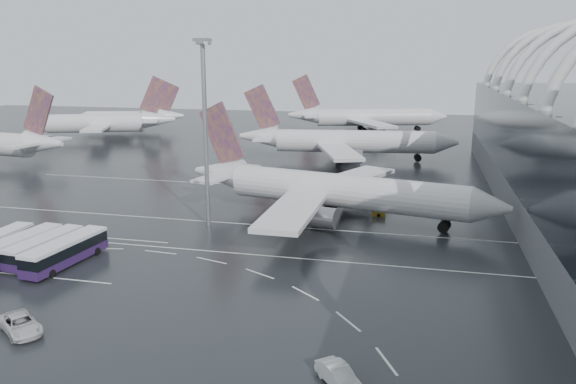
% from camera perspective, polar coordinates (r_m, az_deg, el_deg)
% --- Properties ---
extents(ground, '(420.00, 420.00, 0.00)m').
position_cam_1_polar(ground, '(82.39, -5.77, -5.68)').
color(ground, black).
rests_on(ground, ground).
extents(lane_marking_near, '(120.00, 0.25, 0.01)m').
position_cam_1_polar(lane_marking_near, '(80.61, -6.23, -6.12)').
color(lane_marking_near, silver).
rests_on(lane_marking_near, ground).
extents(lane_marking_mid, '(120.00, 0.25, 0.01)m').
position_cam_1_polar(lane_marking_mid, '(93.24, -3.38, -3.33)').
color(lane_marking_mid, silver).
rests_on(lane_marking_mid, ground).
extents(lane_marking_far, '(120.00, 0.25, 0.01)m').
position_cam_1_polar(lane_marking_far, '(119.43, 0.46, 0.45)').
color(lane_marking_far, silver).
rests_on(lane_marking_far, ground).
extents(bus_bay_line_south, '(28.00, 0.25, 0.01)m').
position_cam_1_polar(bus_bay_line_south, '(80.68, -26.17, -7.47)').
color(bus_bay_line_south, silver).
rests_on(bus_bay_line_south, ground).
extents(bus_bay_line_north, '(28.00, 0.25, 0.01)m').
position_cam_1_polar(bus_bay_line_north, '(92.75, -19.97, -4.24)').
color(bus_bay_line_north, silver).
rests_on(bus_bay_line_north, ground).
extents(airliner_main, '(56.51, 48.78, 19.26)m').
position_cam_1_polar(airliner_main, '(96.10, 4.28, 0.14)').
color(airliner_main, silver).
rests_on(airliner_main, ground).
extents(airliner_gate_b, '(58.22, 51.93, 20.21)m').
position_cam_1_polar(airliner_gate_b, '(150.93, 5.66, 5.09)').
color(airliner_gate_b, silver).
rests_on(airliner_gate_b, ground).
extents(airliner_gate_c, '(58.26, 53.03, 21.18)m').
position_cam_1_polar(airliner_gate_c, '(210.64, 7.87, 7.47)').
color(airliner_gate_c, silver).
rests_on(airliner_gate_c, ground).
extents(jet_remote_mid, '(47.31, 38.52, 21.14)m').
position_cam_1_polar(jet_remote_mid, '(199.96, -18.07, 6.67)').
color(jet_remote_mid, silver).
rests_on(jet_remote_mid, ground).
extents(jet_remote_far, '(41.61, 33.75, 18.24)m').
position_cam_1_polar(jet_remote_far, '(220.79, -15.71, 7.22)').
color(jet_remote_far, silver).
rests_on(jet_remote_far, ground).
extents(bus_row_near_b, '(4.40, 13.37, 3.23)m').
position_cam_1_polar(bus_row_near_b, '(85.57, -25.51, -4.98)').
color(bus_row_near_b, '#2B1544').
rests_on(bus_row_near_b, ground).
extents(bus_row_near_c, '(4.19, 12.90, 3.12)m').
position_cam_1_polar(bus_row_near_c, '(84.01, -23.48, -5.15)').
color(bus_row_near_c, '#2B1544').
rests_on(bus_row_near_c, ground).
extents(bus_row_near_d, '(4.50, 14.09, 3.41)m').
position_cam_1_polar(bus_row_near_d, '(80.70, -21.66, -5.61)').
color(bus_row_near_d, '#2B1544').
rests_on(bus_row_near_d, ground).
extents(van_curve_a, '(6.92, 6.06, 1.77)m').
position_cam_1_polar(van_curve_a, '(63.82, -25.55, -12.03)').
color(van_curve_a, silver).
rests_on(van_curve_a, ground).
extents(van_curve_c, '(4.86, 5.36, 1.77)m').
position_cam_1_polar(van_curve_c, '(49.79, 5.22, -18.15)').
color(van_curve_c, silver).
rests_on(van_curve_c, ground).
extents(floodlight_mast, '(2.29, 2.29, 29.84)m').
position_cam_1_polar(floodlight_mast, '(90.13, -8.46, 8.14)').
color(floodlight_mast, gray).
rests_on(floodlight_mast, ground).
extents(gse_cart_belly_a, '(2.25, 1.33, 1.23)m').
position_cam_1_polar(gse_cart_belly_a, '(99.40, 9.22, -2.05)').
color(gse_cart_belly_a, '#A87C16').
rests_on(gse_cart_belly_a, ground).
extents(gse_cart_belly_b, '(2.30, 1.36, 1.26)m').
position_cam_1_polar(gse_cart_belly_b, '(110.08, 13.61, -0.73)').
color(gse_cart_belly_b, slate).
rests_on(gse_cart_belly_b, ground).
extents(gse_cart_belly_c, '(2.43, 1.44, 1.33)m').
position_cam_1_polar(gse_cart_belly_c, '(98.23, 1.40, -2.03)').
color(gse_cart_belly_c, '#A87C16').
rests_on(gse_cart_belly_c, ground).
extents(gse_cart_belly_d, '(2.08, 1.23, 1.13)m').
position_cam_1_polar(gse_cart_belly_d, '(105.03, 15.27, -1.54)').
color(gse_cart_belly_d, slate).
rests_on(gse_cart_belly_d, ground).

